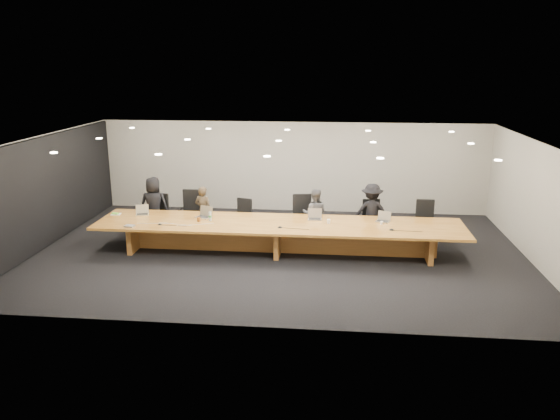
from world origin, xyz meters
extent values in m
plane|color=black|center=(0.00, 0.00, 0.00)|extent=(12.00, 12.00, 0.00)
cube|color=silver|center=(0.00, 4.00, 1.40)|extent=(12.00, 0.02, 2.80)
cube|color=black|center=(-5.94, 0.00, 1.37)|extent=(0.08, 7.84, 2.74)
cube|color=brown|center=(0.00, 0.00, 0.72)|extent=(9.00, 1.80, 0.06)
cube|color=brown|center=(0.00, 0.00, 0.34)|extent=(7.65, 0.15, 0.69)
cube|color=brown|center=(-3.60, 0.00, 0.34)|extent=(0.12, 1.26, 0.69)
cube|color=brown|center=(0.00, 0.00, 0.34)|extent=(0.12, 1.26, 0.69)
cube|color=brown|center=(3.60, 0.00, 0.34)|extent=(0.12, 1.26, 0.69)
imported|color=black|center=(-3.56, 1.23, 0.79)|extent=(0.79, 0.54, 1.57)
imported|color=#392E1F|center=(-2.18, 1.21, 0.68)|extent=(0.56, 0.44, 1.35)
imported|color=#535355|center=(0.83, 1.21, 0.67)|extent=(0.67, 0.54, 1.35)
imported|color=black|center=(2.32, 1.26, 0.76)|extent=(0.99, 0.58, 1.51)
cylinder|color=#B1C2BD|center=(-1.72, 0.03, 0.86)|extent=(0.09, 0.09, 0.22)
cylinder|color=brown|center=(-1.98, -0.06, 0.80)|extent=(0.11, 0.11, 0.11)
cone|color=silver|center=(1.22, 0.09, 0.80)|extent=(0.11, 0.11, 0.10)
cone|color=white|center=(2.50, 0.13, 0.79)|extent=(0.09, 0.09, 0.08)
cube|color=silver|center=(-4.28, 0.35, 0.76)|extent=(0.26, 0.22, 0.01)
cube|color=#69D037|center=(-4.30, 0.34, 0.78)|extent=(0.19, 0.13, 0.03)
cube|color=#A9A9AD|center=(-3.53, -0.68, 0.77)|extent=(0.25, 0.20, 0.03)
cone|color=black|center=(-2.86, -0.43, 0.76)|extent=(0.13, 0.13, 0.03)
cone|color=black|center=(0.07, -0.38, 0.77)|extent=(0.16, 0.16, 0.03)
cone|color=black|center=(2.70, -0.31, 0.77)|extent=(0.17, 0.17, 0.03)
camera|label=1|loc=(1.34, -12.74, 4.55)|focal=35.00mm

